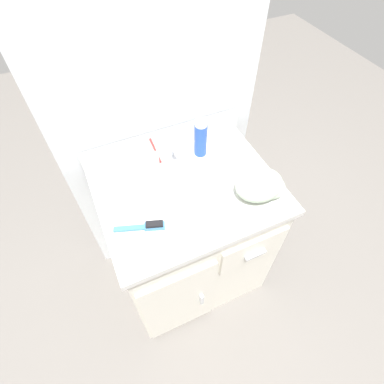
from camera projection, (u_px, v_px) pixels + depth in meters
name	position (u px, v px, depth m)	size (l,w,h in m)	color
ground_plane	(190.00, 271.00, 1.91)	(6.00, 6.00, 0.00)	slate
wall_back	(155.00, 90.00, 1.24)	(0.94, 0.08, 2.20)	silver
vanity	(190.00, 238.00, 1.57)	(0.76, 0.60, 0.83)	silver
backsplash	(164.00, 139.00, 1.38)	(0.76, 0.02, 0.10)	silver
sink_faucet	(171.00, 151.00, 1.33)	(0.09, 0.09, 0.14)	silver
toothbrush_cup	(150.00, 160.00, 1.30)	(0.10, 0.08, 0.17)	white
shaving_cream_can	(201.00, 138.00, 1.32)	(0.06, 0.06, 0.19)	#234CB2
hairbrush	(147.00, 226.00, 1.13)	(0.19, 0.09, 0.03)	teal
hand_towel	(262.00, 185.00, 1.21)	(0.21, 0.17, 0.10)	#A8BCA3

